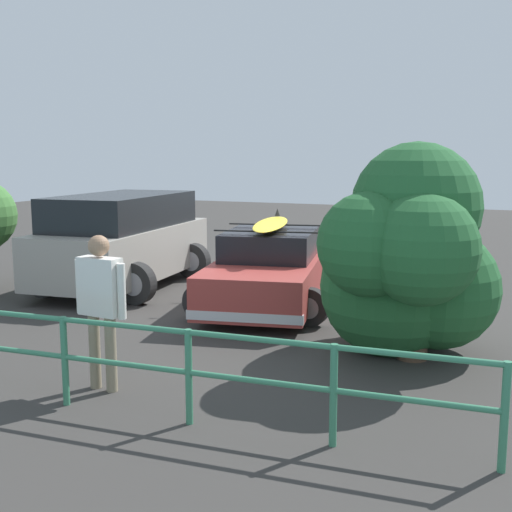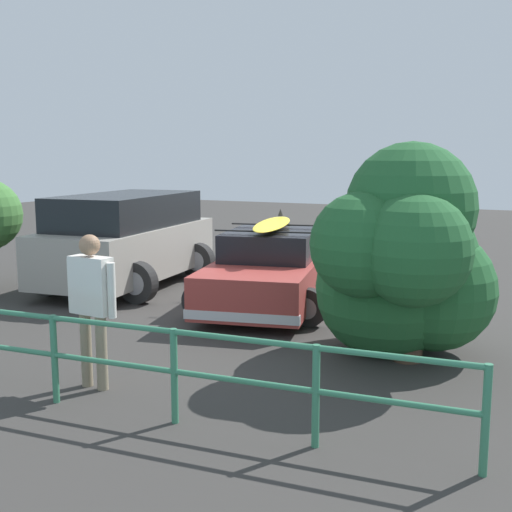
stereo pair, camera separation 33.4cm
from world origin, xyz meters
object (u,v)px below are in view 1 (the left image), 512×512
at_px(sedan_car, 270,269).
at_px(person_bystander, 101,298).
at_px(suv_car, 123,240).
at_px(bush_near_left, 406,265).

bearing_deg(sedan_car, person_bystander, 88.01).
bearing_deg(suv_car, person_bystander, 122.36).
height_order(sedan_car, person_bystander, person_bystander).
distance_m(sedan_car, person_bystander, 4.60).
distance_m(sedan_car, suv_car, 3.25).
height_order(suv_car, person_bystander, suv_car).
bearing_deg(bush_near_left, suv_car, -20.30).
bearing_deg(suv_car, bush_near_left, 159.70).
bearing_deg(person_bystander, bush_near_left, -136.84).
bearing_deg(bush_near_left, person_bystander, 43.16).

